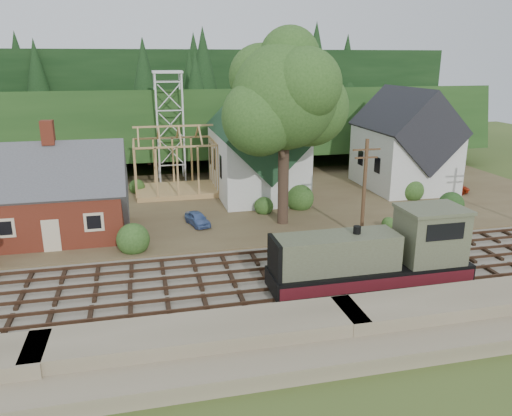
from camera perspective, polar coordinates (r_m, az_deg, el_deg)
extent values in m
plane|color=#384C1E|center=(33.07, 4.55, -7.77)|extent=(140.00, 140.00, 0.00)
cube|color=#7F7259|center=(26.07, 10.40, -15.23)|extent=(64.00, 5.00, 1.60)
cube|color=#726B5B|center=(33.04, 4.55, -7.64)|extent=(64.00, 11.00, 0.16)
cube|color=brown|center=(49.44, -1.75, 0.82)|extent=(64.00, 26.00, 0.30)
cube|color=#1E3F19|center=(72.54, -5.56, 5.76)|extent=(70.00, 28.96, 12.74)
cube|color=black|center=(88.19, -6.99, 7.66)|extent=(80.00, 20.00, 12.00)
cube|color=#602415|center=(41.77, -21.77, -0.46)|extent=(10.00, 7.00, 3.80)
cube|color=#4C4C51|center=(41.29, -22.05, 2.06)|extent=(10.80, 7.41, 7.41)
cube|color=#602415|center=(40.51, -22.71, 7.95)|extent=(0.90, 0.90, 1.80)
cube|color=beige|center=(38.66, -22.36, -2.95)|extent=(1.20, 0.06, 2.40)
cube|color=silver|center=(50.96, -0.02, 5.19)|extent=(8.00, 12.00, 6.40)
cube|color=#1C3D26|center=(50.41, -0.02, 8.76)|extent=(8.40, 12.96, 8.40)
cube|color=silver|center=(44.39, 1.77, 10.27)|extent=(2.40, 2.40, 4.00)
cone|color=#1C3D26|center=(44.14, 1.81, 14.53)|extent=(5.37, 5.37, 2.60)
cube|color=silver|center=(55.86, 16.49, 5.53)|extent=(8.00, 10.00, 6.40)
cube|color=black|center=(55.37, 16.77, 8.77)|extent=(8.40, 10.80, 8.40)
cube|color=tan|center=(52.40, -9.08, 1.99)|extent=(8.00, 6.00, 0.50)
cube|color=tan|center=(51.14, -9.42, 9.21)|extent=(8.00, 0.18, 0.18)
cube|color=silver|center=(55.74, -11.18, 8.79)|extent=(0.18, 0.18, 12.00)
cube|color=silver|center=(55.91, -8.28, 8.96)|extent=(0.18, 0.18, 12.00)
cube|color=silver|center=(58.52, -11.30, 9.15)|extent=(0.18, 0.18, 12.00)
cube|color=silver|center=(58.68, -8.53, 9.31)|extent=(0.18, 0.18, 12.00)
cube|color=silver|center=(56.73, -10.13, 15.07)|extent=(3.20, 3.20, 0.25)
cylinder|color=#38281E|center=(41.33, 3.14, 3.58)|extent=(0.90, 0.90, 8.00)
sphere|color=#2C4E1D|center=(40.36, 3.29, 12.60)|extent=(8.40, 8.40, 8.40)
sphere|color=#2C4E1D|center=(42.16, 6.21, 11.34)|extent=(6.40, 6.40, 6.40)
sphere|color=#2C4E1D|center=(39.16, 0.45, 10.30)|extent=(6.00, 6.00, 6.00)
cylinder|color=#4C331E|center=(38.80, 12.25, 1.88)|extent=(0.28, 0.28, 8.00)
cube|color=#4C331E|center=(38.13, 12.54, 6.54)|extent=(2.20, 0.12, 0.12)
cube|color=#4C331E|center=(38.23, 12.49, 5.65)|extent=(1.80, 0.12, 0.12)
cube|color=black|center=(31.73, 12.79, -8.59)|extent=(12.27, 2.56, 0.36)
cube|color=black|center=(31.43, 12.88, -7.38)|extent=(12.27, 2.96, 1.12)
cube|color=#4D4D38|center=(29.92, 9.18, -5.02)|extent=(7.36, 2.35, 2.15)
cube|color=#4D4D38|center=(32.47, 19.32, -2.96)|extent=(3.68, 2.86, 3.27)
cube|color=#4D4D38|center=(31.97, 19.61, -0.11)|extent=(3.88, 3.07, 0.20)
cube|color=black|center=(31.11, 20.85, -2.57)|extent=(2.45, 0.06, 1.02)
cube|color=#4A0F16|center=(30.21, 14.12, -8.48)|extent=(12.27, 0.04, 0.72)
cube|color=#4A0F16|center=(32.66, 11.73, -6.35)|extent=(12.27, 0.04, 0.72)
cylinder|color=black|center=(29.98, 11.46, -2.70)|extent=(0.45, 0.45, 0.72)
imported|color=#4F6CAB|center=(41.91, -6.70, -1.22)|extent=(2.15, 3.49, 1.11)
imported|color=#76A16F|center=(41.54, -24.49, -2.80)|extent=(3.66, 2.51, 1.14)
imported|color=#B82B0E|center=(55.47, 21.06, 2.26)|extent=(4.71, 3.18, 1.20)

